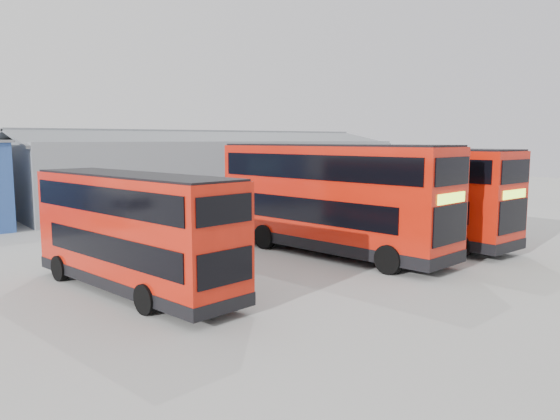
# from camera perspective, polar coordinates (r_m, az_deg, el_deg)

# --- Properties ---
(ground_plane) EXTENTS (120.00, 120.00, 0.00)m
(ground_plane) POSITION_cam_1_polar(r_m,az_deg,el_deg) (24.32, 0.69, -4.82)
(ground_plane) COLOR #969591
(ground_plane) RESTS_ON ground
(maintenance_shed) EXTENTS (30.50, 12.00, 5.89)m
(maintenance_shed) POSITION_cam_1_polar(r_m,az_deg,el_deg) (44.89, -7.36, 4.08)
(maintenance_shed) COLOR gray
(maintenance_shed) RESTS_ON ground
(double_decker_left) EXTENTS (3.63, 9.70, 4.02)m
(double_decker_left) POSITION_cam_1_polar(r_m,az_deg,el_deg) (18.93, -15.12, -2.42)
(double_decker_left) COLOR red
(double_decker_left) RESTS_ON ground
(double_decker_centre) EXTENTS (4.12, 11.89, 4.93)m
(double_decker_centre) POSITION_cam_1_polar(r_m,az_deg,el_deg) (24.49, 5.35, 1.06)
(double_decker_centre) COLOR red
(double_decker_centre) RESTS_ON ground
(double_decker_right) EXTENTS (3.22, 11.27, 4.72)m
(double_decker_right) POSITION_cam_1_polar(r_m,az_deg,el_deg) (28.00, 13.01, 1.47)
(double_decker_right) COLOR red
(double_decker_right) RESTS_ON ground
(single_decker_blue) EXTENTS (3.06, 11.29, 3.03)m
(single_decker_blue) POSITION_cam_1_polar(r_m,az_deg,el_deg) (35.71, 8.22, 1.46)
(single_decker_blue) COLOR #0D0B34
(single_decker_blue) RESTS_ON ground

